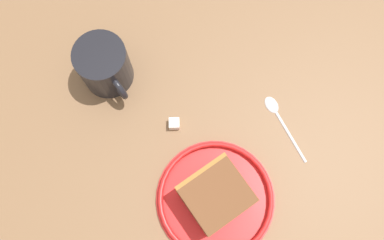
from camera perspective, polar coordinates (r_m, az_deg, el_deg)
name	(u,v)px	position (r cm, az deg, el deg)	size (l,w,h in cm)	color
ground_plane	(191,157)	(68.01, -0.16, -5.10)	(136.27, 136.27, 3.69)	brown
small_plate	(216,199)	(64.63, 3.26, -10.75)	(18.34, 18.34, 1.67)	red
cake_slice	(216,196)	(61.48, 3.28, -10.34)	(10.07, 10.38, 6.11)	#9E662D
tea_mug	(105,66)	(67.13, -11.92, 7.29)	(10.55, 8.19, 8.59)	black
teaspoon	(278,115)	(68.75, 11.75, 0.73)	(11.86, 5.58, 0.80)	silver
sugar_cube	(174,124)	(66.49, -2.46, -0.51)	(1.65, 1.65, 1.65)	white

